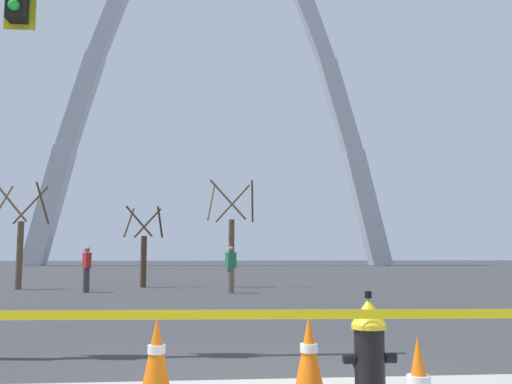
# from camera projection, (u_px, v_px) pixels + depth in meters

# --- Properties ---
(fire_hydrant) EXTENTS (0.46, 0.48, 0.99)m
(fire_hydrant) POSITION_uv_depth(u_px,v_px,m) (369.00, 353.00, 4.81)
(fire_hydrant) COLOR black
(fire_hydrant) RESTS_ON ground
(caution_tape_barrier) EXTENTS (6.52, 0.43, 0.89)m
(caution_tape_barrier) POSITION_uv_depth(u_px,v_px,m) (364.00, 335.00, 4.70)
(caution_tape_barrier) COLOR #232326
(caution_tape_barrier) RESTS_ON ground
(traffic_cone_mid_sidewalk) EXTENTS (0.36, 0.36, 0.73)m
(traffic_cone_mid_sidewalk) POSITION_uv_depth(u_px,v_px,m) (309.00, 354.00, 5.36)
(traffic_cone_mid_sidewalk) COLOR black
(traffic_cone_mid_sidewalk) RESTS_ON ground
(traffic_cone_curb_edge) EXTENTS (0.36, 0.36, 0.73)m
(traffic_cone_curb_edge) POSITION_uv_depth(u_px,v_px,m) (156.00, 355.00, 5.29)
(traffic_cone_curb_edge) COLOR black
(traffic_cone_curb_edge) RESTS_ON ground
(monument_arch) EXTENTS (44.73, 2.40, 50.52)m
(monument_arch) POSITION_uv_depth(u_px,v_px,m) (213.00, 91.00, 70.77)
(monument_arch) COLOR #B2B5BC
(monument_arch) RESTS_ON ground
(tree_far_left) EXTENTS (1.86, 1.87, 4.04)m
(tree_far_left) POSITION_uv_depth(u_px,v_px,m) (20.00, 242.00, 21.32)
(tree_far_left) COLOR brown
(tree_far_left) RESTS_ON ground
(tree_left_mid) EXTENTS (1.51, 1.52, 3.24)m
(tree_left_mid) POSITION_uv_depth(u_px,v_px,m) (144.00, 251.00, 22.57)
(tree_left_mid) COLOR #473323
(tree_left_mid) RESTS_ON ground
(tree_center_left) EXTENTS (1.97, 1.99, 4.29)m
(tree_center_left) POSITION_uv_depth(u_px,v_px,m) (231.00, 240.00, 22.76)
(tree_center_left) COLOR brown
(tree_center_left) RESTS_ON ground
(pedestrian_walking_left) EXTENTS (0.35, 0.39, 1.59)m
(pedestrian_walking_left) POSITION_uv_depth(u_px,v_px,m) (87.00, 269.00, 19.51)
(pedestrian_walking_left) COLOR #38383D
(pedestrian_walking_left) RESTS_ON ground
(pedestrian_standing_center) EXTENTS (0.39, 0.35, 1.59)m
(pedestrian_standing_center) POSITION_uv_depth(u_px,v_px,m) (231.00, 269.00, 19.19)
(pedestrian_standing_center) COLOR brown
(pedestrian_standing_center) RESTS_ON ground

